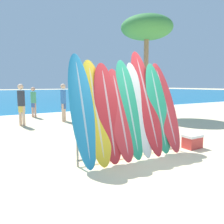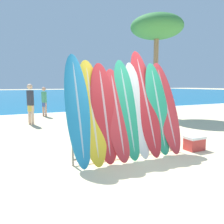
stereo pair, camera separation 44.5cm
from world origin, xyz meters
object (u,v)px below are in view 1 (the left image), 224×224
object	(u,v)px
person_mid_beach	(33,101)
cooler_box	(192,141)
person_far_right	(95,105)
surfboard_slot_4	(129,108)
surfboard_slot_5	(139,109)
surfboard_slot_1	(96,111)
surfboard_slot_8	(165,106)
person_far_left	(21,103)
surfboard_rack	(130,135)
surfboard_slot_7	(158,107)
surfboard_slot_6	(146,101)
person_near_water	(63,101)
palm_tree	(147,29)
surfboard_slot_3	(120,114)
surfboard_slot_2	(108,112)
surfboard_slot_0	(82,109)

from	to	relation	value
person_mid_beach	cooler_box	size ratio (longest dim) A/B	3.25
person_far_right	surfboard_slot_4	bearing A→B (deg)	17.91
surfboard_slot_5	surfboard_slot_1	bearing A→B (deg)	179.87
surfboard_slot_8	person_far_left	xyz separation A→B (m)	(-2.67, 5.20, -0.19)
surfboard_rack	surfboard_slot_7	size ratio (longest dim) A/B	1.18
surfboard_slot_1	surfboard_slot_7	size ratio (longest dim) A/B	1.00
surfboard_slot_8	person_mid_beach	world-z (taller)	surfboard_slot_8
person_mid_beach	cooler_box	world-z (taller)	person_mid_beach
surfboard_rack	surfboard_slot_6	distance (m)	0.92
surfboard_rack	person_near_water	size ratio (longest dim) A/B	1.53
person_near_water	person_far_left	xyz separation A→B (m)	(-1.78, -0.21, -0.01)
person_far_right	palm_tree	bearing A→B (deg)	141.01
person_mid_beach	cooler_box	xyz separation A→B (m)	(2.48, -7.67, -0.65)
surfboard_slot_5	person_far_left	size ratio (longest dim) A/B	1.31
surfboard_slot_1	surfboard_slot_6	bearing A→B (deg)	2.42
surfboard_slot_3	surfboard_slot_2	bearing A→B (deg)	177.86
surfboard_slot_1	palm_tree	xyz separation A→B (m)	(5.38, 5.06, 3.35)
surfboard_rack	surfboard_slot_5	distance (m)	0.65
surfboard_slot_1	person_near_water	bearing A→B (deg)	79.08
person_far_left	palm_tree	distance (m)	7.06
surfboard_slot_4	person_far_left	bearing A→B (deg)	106.64
surfboard_slot_4	surfboard_slot_5	bearing A→B (deg)	-0.14
surfboard_slot_4	surfboard_slot_6	world-z (taller)	surfboard_slot_6
surfboard_slot_3	cooler_box	xyz separation A→B (m)	(2.04, -0.27, -0.82)
surfboard_slot_2	surfboard_slot_7	distance (m)	1.40
surfboard_slot_7	surfboard_slot_0	bearing A→B (deg)	179.59
surfboard_slot_2	person_far_left	bearing A→B (deg)	100.78
surfboard_slot_6	surfboard_slot_7	bearing A→B (deg)	-12.76
surfboard_rack	surfboard_slot_1	world-z (taller)	surfboard_slot_1
surfboard_slot_1	surfboard_slot_6	distance (m)	1.37
surfboard_slot_5	person_far_right	xyz separation A→B (m)	(0.78, 3.91, -0.25)
cooler_box	surfboard_slot_8	bearing A→B (deg)	153.79
surfboard_slot_2	cooler_box	world-z (taller)	surfboard_slot_2
surfboard_slot_4	surfboard_slot_6	distance (m)	0.55
surfboard_slot_2	surfboard_slot_7	world-z (taller)	surfboard_slot_7
surfboard_slot_4	person_near_water	xyz separation A→B (m)	(0.22, 5.43, -0.20)
surfboard_slot_1	person_mid_beach	distance (m)	7.37
surfboard_slot_4	cooler_box	world-z (taller)	surfboard_slot_4
person_near_water	surfboard_slot_8	bearing A→B (deg)	-129.69
surfboard_slot_4	person_far_right	world-z (taller)	surfboard_slot_4
surfboard_slot_7	palm_tree	distance (m)	7.12
person_far_right	palm_tree	world-z (taller)	palm_tree
surfboard_slot_5	surfboard_slot_7	world-z (taller)	surfboard_slot_5
surfboard_slot_1	surfboard_slot_7	bearing A→B (deg)	-0.42
surfboard_slot_6	person_far_right	bearing A→B (deg)	82.51
surfboard_slot_7	person_mid_beach	bearing A→B (deg)	101.82
surfboard_slot_1	cooler_box	xyz separation A→B (m)	(2.61, -0.31, -0.91)
surfboard_slot_6	surfboard_slot_5	bearing A→B (deg)	-167.41
person_far_left	person_far_right	bearing A→B (deg)	25.69
surfboard_slot_6	person_far_right	xyz separation A→B (m)	(0.51, 3.85, -0.41)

